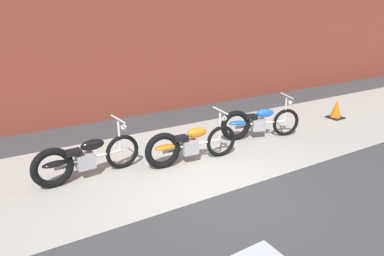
# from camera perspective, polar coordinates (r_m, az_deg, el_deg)

# --- Properties ---
(ground_plane) EXTENTS (80.00, 80.00, 0.00)m
(ground_plane) POSITION_cam_1_polar(r_m,az_deg,el_deg) (5.83, 5.23, -10.98)
(ground_plane) COLOR #38383A
(sidewalk_slab) EXTENTS (36.00, 3.50, 0.01)m
(sidewalk_slab) POSITION_cam_1_polar(r_m,az_deg,el_deg) (7.16, -2.99, -4.91)
(sidewalk_slab) COLOR #9E998E
(sidewalk_slab) RESTS_ON ground
(brick_building_wall) EXTENTS (36.00, 0.50, 5.05)m
(brick_building_wall) POSITION_cam_1_polar(r_m,az_deg,el_deg) (9.73, -13.22, 16.39)
(brick_building_wall) COLOR brown
(brick_building_wall) RESTS_ON ground
(motorcycle_black) EXTENTS (2.01, 0.58, 1.03)m
(motorcycle_black) POSITION_cam_1_polar(r_m,az_deg,el_deg) (6.42, -18.24, -5.00)
(motorcycle_black) COLOR black
(motorcycle_black) RESTS_ON ground
(motorcycle_orange) EXTENTS (2.01, 0.58, 1.03)m
(motorcycle_orange) POSITION_cam_1_polar(r_m,az_deg,el_deg) (6.73, -1.02, -2.85)
(motorcycle_orange) COLOR black
(motorcycle_orange) RESTS_ON ground
(motorcycle_blue) EXTENTS (1.95, 0.82, 1.03)m
(motorcycle_blue) POSITION_cam_1_polar(r_m,az_deg,el_deg) (8.19, 10.59, 0.90)
(motorcycle_blue) COLOR black
(motorcycle_blue) RESTS_ON ground
(traffic_cone) EXTENTS (0.40, 0.40, 0.55)m
(traffic_cone) POSITION_cam_1_polar(r_m,az_deg,el_deg) (10.47, 23.12, 2.84)
(traffic_cone) COLOR orange
(traffic_cone) RESTS_ON ground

